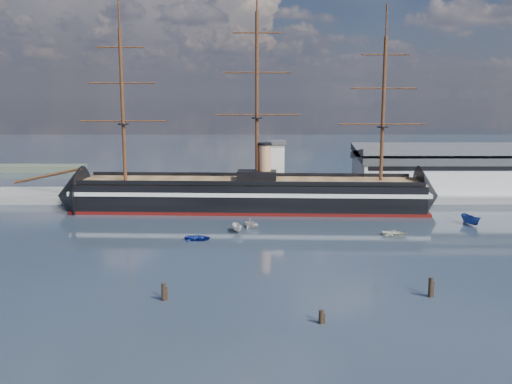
{
  "coord_description": "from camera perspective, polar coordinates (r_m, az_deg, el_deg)",
  "views": [
    {
      "loc": [
        -3.14,
        -85.58,
        29.75
      ],
      "look_at": [
        -2.93,
        35.0,
        9.0
      ],
      "focal_mm": 40.0,
      "sensor_mm": 36.0,
      "label": 1
    }
  ],
  "objects": [
    {
      "name": "warship",
      "position": [
        147.87,
        -1.35,
        -0.25
      ],
      "size": [
        113.21,
        20.1,
        53.94
      ],
      "rotation": [
        0.0,
        0.0,
        -0.04
      ],
      "color": "black",
      "rests_on": "ground"
    },
    {
      "name": "motorboat_a",
      "position": [
        124.65,
        -1.87,
        -4.05
      ],
      "size": [
        6.07,
        3.23,
        2.3
      ],
      "primitive_type": "imported",
      "rotation": [
        0.0,
        0.0,
        0.2
      ],
      "color": "silver",
      "rests_on": "ground"
    },
    {
      "name": "motorboat_f",
      "position": [
        140.6,
        20.67,
        -3.09
      ],
      "size": [
        7.65,
        4.62,
        2.88
      ],
      "primitive_type": "imported",
      "rotation": [
        0.0,
        0.0,
        0.3
      ],
      "color": "navy",
      "rests_on": "ground"
    },
    {
      "name": "piling_near_left",
      "position": [
        85.84,
        -9.2,
        -10.64
      ],
      "size": [
        0.64,
        0.64,
        3.27
      ],
      "primitive_type": "cylinder",
      "color": "black",
      "rests_on": "ground"
    },
    {
      "name": "motorboat_b",
      "position": [
        118.59,
        -5.83,
        -4.82
      ],
      "size": [
        1.83,
        3.51,
        1.56
      ],
      "primitive_type": "imported",
      "rotation": [
        0.0,
        0.0,
        1.42
      ],
      "color": "navy",
      "rests_on": "ground"
    },
    {
      "name": "warehouse",
      "position": [
        177.84,
        20.02,
        2.14
      ],
      "size": [
        63.0,
        21.0,
        11.6
      ],
      "color": "#B7BABC",
      "rests_on": "ground"
    },
    {
      "name": "piling_near_mid",
      "position": [
        77.34,
        6.52,
        -12.93
      ],
      "size": [
        0.64,
        0.64,
        2.56
      ],
      "primitive_type": "cylinder",
      "color": "black",
      "rests_on": "ground"
    },
    {
      "name": "ground",
      "position": [
        129.09,
        1.3,
        -3.56
      ],
      "size": [
        600.0,
        600.0,
        0.0
      ],
      "primitive_type": "plane",
      "color": "#1B242C",
      "rests_on": "ground"
    },
    {
      "name": "motorboat_e",
      "position": [
        125.26,
        13.7,
        -4.26
      ],
      "size": [
        2.13,
        3.51,
        1.53
      ],
      "primitive_type": "imported",
      "rotation": [
        0.0,
        0.0,
        1.31
      ],
      "color": "silver",
      "rests_on": "ground"
    },
    {
      "name": "motorboat_d",
      "position": [
        128.8,
        -0.49,
        -3.59
      ],
      "size": [
        6.58,
        6.97,
        2.46
      ],
      "primitive_type": "imported",
      "rotation": [
        0.0,
        0.0,
        0.86
      ],
      "color": "silver",
      "rests_on": "ground"
    },
    {
      "name": "quay",
      "position": [
        164.82,
        4.47,
        -0.67
      ],
      "size": [
        180.0,
        18.0,
        2.0
      ],
      "primitive_type": "cube",
      "color": "slate",
      "rests_on": "ground"
    },
    {
      "name": "piling_near_right",
      "position": [
        89.93,
        17.01,
        -10.0
      ],
      "size": [
        0.64,
        0.64,
        3.68
      ],
      "primitive_type": "cylinder",
      "color": "black",
      "rests_on": "ground"
    },
    {
      "name": "quay_tower",
      "position": [
        159.95,
        2.1,
        2.58
      ],
      "size": [
        5.0,
        5.0,
        15.0
      ],
      "color": "silver",
      "rests_on": "ground"
    }
  ]
}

